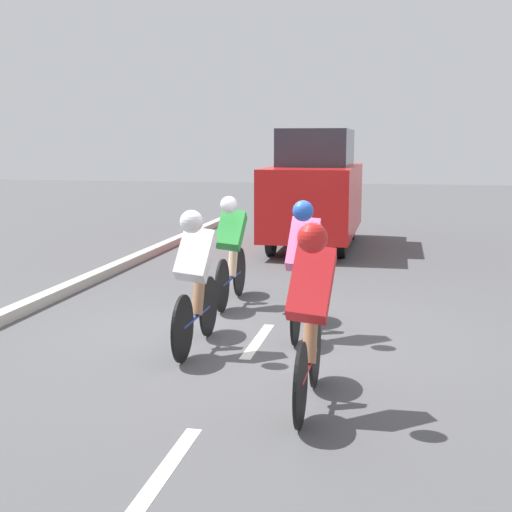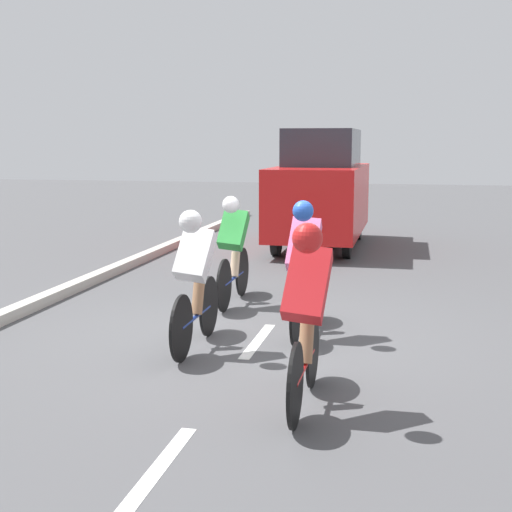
% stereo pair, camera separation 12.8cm
% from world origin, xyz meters
% --- Properties ---
extents(ground_plane, '(60.00, 60.00, 0.00)m').
position_xyz_m(ground_plane, '(0.00, 0.00, 0.00)').
color(ground_plane, '#4C4C4F').
extents(lane_stripe_near, '(0.12, 1.40, 0.01)m').
position_xyz_m(lane_stripe_near, '(0.00, 3.41, 0.00)').
color(lane_stripe_near, white).
rests_on(lane_stripe_near, ground).
extents(lane_stripe_mid, '(0.12, 1.40, 0.01)m').
position_xyz_m(lane_stripe_mid, '(0.00, 0.21, 0.00)').
color(lane_stripe_mid, white).
rests_on(lane_stripe_mid, ground).
extents(lane_stripe_far, '(0.12, 1.40, 0.01)m').
position_xyz_m(lane_stripe_far, '(0.00, -2.99, 0.00)').
color(lane_stripe_far, white).
rests_on(lane_stripe_far, ground).
extents(cyclist_white, '(0.38, 1.67, 1.51)m').
position_xyz_m(cyclist_white, '(0.57, 0.69, 0.80)').
color(cyclist_white, black).
rests_on(cyclist_white, ground).
extents(cyclist_red, '(0.38, 1.63, 1.57)m').
position_xyz_m(cyclist_red, '(-0.81, 2.11, 0.84)').
color(cyclist_red, black).
rests_on(cyclist_red, ground).
extents(cyclist_pink, '(0.36, 1.69, 1.55)m').
position_xyz_m(cyclist_pink, '(-0.44, -0.16, 0.83)').
color(cyclist_pink, black).
rests_on(cyclist_pink, ground).
extents(cyclist_green, '(0.37, 1.70, 1.48)m').
position_xyz_m(cyclist_green, '(0.70, -1.46, 0.78)').
color(cyclist_green, black).
rests_on(cyclist_green, ground).
extents(support_car, '(1.70, 4.30, 2.43)m').
position_xyz_m(support_car, '(0.23, -7.05, 1.19)').
color(support_car, black).
rests_on(support_car, ground).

